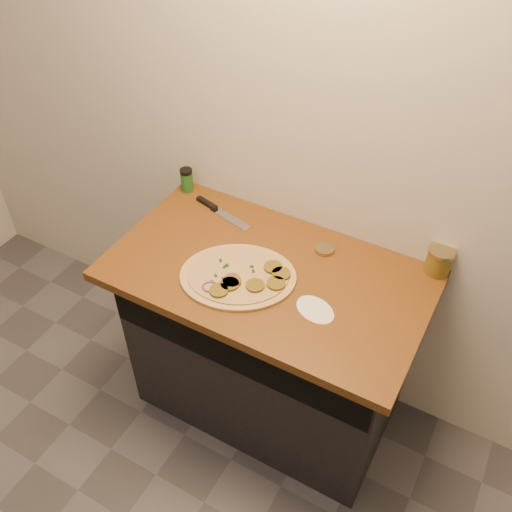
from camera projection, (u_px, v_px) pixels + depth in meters
The scene contains 8 objects.
cabinet at pixel (270, 343), 2.47m from camera, with size 1.10×0.60×0.86m, color black.
countertop at pixel (268, 274), 2.15m from camera, with size 1.20×0.70×0.04m, color brown.
pizza at pixel (239, 276), 2.09m from camera, with size 0.56×0.56×0.03m.
chefs_knife at pixel (218, 210), 2.39m from camera, with size 0.30×0.10×0.02m.
mason_jar_lid at pixel (325, 249), 2.21m from camera, with size 0.08×0.08×0.02m, color tan.
salsa_jar at pixel (439, 260), 2.09m from camera, with size 0.10×0.10×0.11m.
spice_shaker at pixel (187, 180), 2.47m from camera, with size 0.05×0.05×0.11m.
flour_spill at pixel (315, 310), 1.99m from camera, with size 0.15×0.15×0.00m, color silver.
Camera 1 is at (0.70, 0.06, 2.39)m, focal length 40.00 mm.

